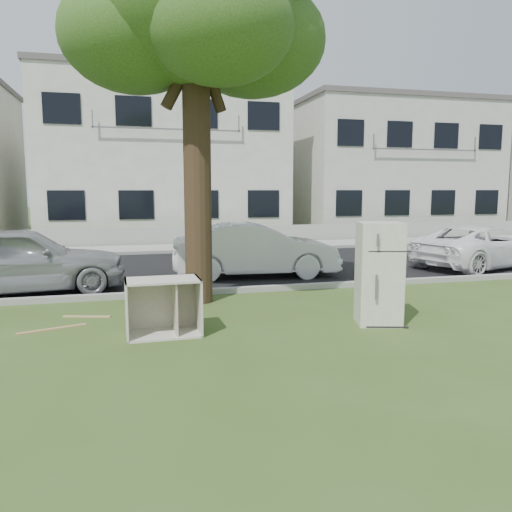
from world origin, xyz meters
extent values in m
plane|color=#394E1C|center=(0.00, 0.00, 0.00)|extent=(120.00, 120.00, 0.00)
cube|color=black|center=(0.00, 6.00, 0.01)|extent=(120.00, 7.00, 0.01)
cube|color=gray|center=(0.00, 2.45, 0.00)|extent=(120.00, 0.18, 0.12)
cube|color=gray|center=(0.00, 9.55, 0.00)|extent=(120.00, 0.18, 0.12)
cube|color=gray|center=(0.00, 11.00, 0.01)|extent=(120.00, 2.80, 0.01)
cube|color=gray|center=(0.00, 12.60, 0.35)|extent=(120.00, 0.15, 0.70)
cylinder|color=black|center=(-0.40, 1.80, 2.60)|extent=(0.54, 0.54, 5.20)
ellipsoid|color=#264517|center=(-0.40, 1.80, 5.60)|extent=(3.80, 3.80, 2.85)
cube|color=silver|center=(0.00, 17.50, 3.60)|extent=(11.00, 8.00, 7.20)
cube|color=#595451|center=(0.00, 17.50, 7.32)|extent=(11.22, 8.16, 0.24)
cube|color=beige|center=(12.00, 17.50, 3.30)|extent=(10.00, 8.00, 6.60)
cube|color=#595451|center=(12.00, 17.50, 6.72)|extent=(10.20, 8.16, 0.24)
cube|color=beige|center=(2.29, -0.58, 0.85)|extent=(0.85, 0.82, 1.70)
cube|color=white|center=(-1.26, -0.35, 0.44)|extent=(1.14, 0.72, 0.88)
cube|color=#A68250|center=(-2.98, 0.37, 0.01)|extent=(1.03, 0.43, 0.02)
cube|color=tan|center=(-2.50, 1.07, 0.01)|extent=(0.83, 0.32, 0.02)
cube|color=tan|center=(-1.76, 0.59, 0.01)|extent=(0.12, 0.73, 0.02)
imported|color=silver|center=(1.41, 4.31, 0.69)|extent=(4.32, 1.82, 1.39)
imported|color=white|center=(8.10, 4.16, 0.61)|extent=(4.78, 3.20, 1.22)
imported|color=#9D9EA3|center=(-4.02, 3.54, 0.74)|extent=(4.55, 2.29, 1.49)
camera|label=1|loc=(-1.74, -8.00, 2.25)|focal=35.00mm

